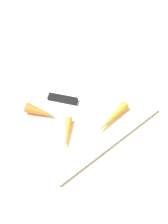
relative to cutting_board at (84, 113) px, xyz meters
name	(u,v)px	position (x,y,z in m)	size (l,w,h in m)	color
ground_plane	(84,114)	(0.00, 0.00, -0.01)	(1.40, 1.40, 0.00)	#C6B793
cutting_board	(84,113)	(0.00, 0.00, 0.00)	(0.36, 0.26, 0.01)	white
knife	(67,100)	(-0.02, 0.06, 0.01)	(0.14, 0.17, 0.01)	#B7B7BC
carrot_longest	(111,119)	(0.04, -0.07, 0.02)	(0.03, 0.03, 0.13)	orange
carrot_shortest	(42,112)	(-0.10, 0.07, 0.02)	(0.03, 0.03, 0.09)	orange
carrot_medium	(67,135)	(-0.09, -0.03, 0.02)	(0.02, 0.02, 0.10)	orange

